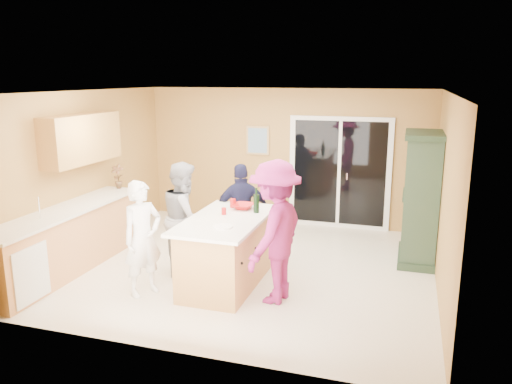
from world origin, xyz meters
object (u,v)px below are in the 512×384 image
(woman_grey, at_px, (185,218))
(woman_white, at_px, (143,238))
(green_hutch, at_px, (421,200))
(woman_navy, at_px, (242,212))
(kitchen_island, at_px, (226,254))
(woman_magenta, at_px, (275,232))

(woman_grey, bearing_deg, woman_white, 146.37)
(green_hutch, xyz_separation_m, woman_navy, (-2.63, -0.73, -0.22))
(woman_white, bearing_deg, kitchen_island, -29.31)
(woman_navy, bearing_deg, woman_magenta, 97.42)
(green_hutch, relative_size, woman_white, 1.32)
(kitchen_island, relative_size, woman_navy, 1.20)
(kitchen_island, distance_m, woman_white, 1.15)
(woman_grey, bearing_deg, woman_navy, -62.50)
(woman_white, height_order, woman_magenta, woman_magenta)
(woman_navy, bearing_deg, woman_grey, 22.37)
(green_hutch, bearing_deg, woman_magenta, -131.17)
(kitchen_island, bearing_deg, woman_magenta, -19.07)
(kitchen_island, relative_size, woman_magenta, 1.00)
(kitchen_island, xyz_separation_m, woman_magenta, (0.76, -0.27, 0.47))
(green_hutch, xyz_separation_m, woman_grey, (-3.26, -1.45, -0.16))
(green_hutch, xyz_separation_m, woman_white, (-3.45, -2.33, -0.22))
(green_hutch, xyz_separation_m, woman_magenta, (-1.76, -2.01, -0.07))
(kitchen_island, height_order, green_hutch, green_hutch)
(woman_white, distance_m, woman_magenta, 1.73)
(woman_grey, height_order, woman_navy, woman_grey)
(kitchen_island, xyz_separation_m, green_hutch, (2.52, 1.75, 0.53))
(woman_grey, bearing_deg, kitchen_island, -133.11)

